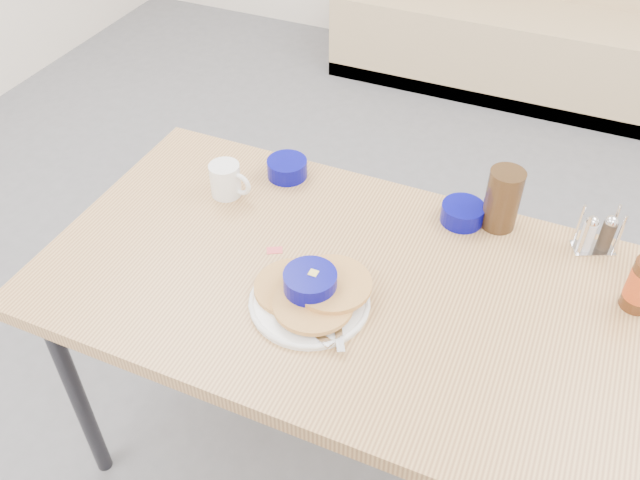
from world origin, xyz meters
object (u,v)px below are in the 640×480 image
at_px(grits_setting, 310,289).
at_px(butter_bowl, 462,213).
at_px(dining_table, 338,296).
at_px(creamer_bowl, 287,168).
at_px(coffee_mug, 227,180).
at_px(condiment_caddy, 597,236).
at_px(booth_bench, 519,21).
at_px(pancake_plate, 311,296).
at_px(amber_tumbler, 503,199).

bearing_deg(grits_setting, butter_bowl, 59.30).
relative_size(dining_table, creamer_bowl, 12.66).
xyz_separation_m(coffee_mug, condiment_caddy, (0.92, 0.17, -0.01)).
xyz_separation_m(booth_bench, creamer_bowl, (-0.28, -2.22, 0.43)).
bearing_deg(butter_bowl, pancake_plate, -119.68).
relative_size(dining_table, pancake_plate, 5.15).
bearing_deg(dining_table, grits_setting, -108.95).
bearing_deg(pancake_plate, grits_setting, 133.43).
xyz_separation_m(pancake_plate, coffee_mug, (-0.37, 0.27, 0.03)).
distance_m(coffee_mug, creamer_bowl, 0.18).
relative_size(pancake_plate, creamer_bowl, 2.46).
bearing_deg(booth_bench, coffee_mug, -99.44).
bearing_deg(dining_table, coffee_mug, 156.07).
bearing_deg(coffee_mug, amber_tumbler, 13.30).
bearing_deg(booth_bench, butter_bowl, -84.59).
bearing_deg(amber_tumbler, condiment_caddy, 0.69).
relative_size(dining_table, grits_setting, 5.85).
bearing_deg(booth_bench, grits_setting, -90.69).
distance_m(creamer_bowl, condiment_caddy, 0.81).
xyz_separation_m(grits_setting, creamer_bowl, (-0.25, 0.40, -0.01)).
distance_m(pancake_plate, butter_bowl, 0.48).
distance_m(pancake_plate, coffee_mug, 0.46).
xyz_separation_m(booth_bench, amber_tumbler, (0.30, -2.20, 0.49)).
relative_size(coffee_mug, condiment_caddy, 1.00).
bearing_deg(condiment_caddy, butter_bowl, 159.86).
distance_m(coffee_mug, butter_bowl, 0.62).
height_order(dining_table, grits_setting, grits_setting).
height_order(dining_table, amber_tumbler, amber_tumbler).
bearing_deg(grits_setting, condiment_caddy, 37.45).
xyz_separation_m(dining_table, grits_setting, (-0.03, -0.09, 0.10)).
height_order(booth_bench, amber_tumbler, booth_bench).
bearing_deg(booth_bench, creamer_bowl, -97.24).
bearing_deg(pancake_plate, booth_bench, 89.45).
relative_size(booth_bench, amber_tumbler, 11.60).
height_order(pancake_plate, butter_bowl, same).
relative_size(dining_table, coffee_mug, 11.72).
bearing_deg(condiment_caddy, dining_table, -171.94).
bearing_deg(creamer_bowl, dining_table, -47.92).
bearing_deg(creamer_bowl, pancake_plate, -57.98).
bearing_deg(amber_tumbler, butter_bowl, -165.95).
bearing_deg(amber_tumbler, coffee_mug, -166.70).
distance_m(booth_bench, dining_table, 2.56).
xyz_separation_m(butter_bowl, condiment_caddy, (0.32, 0.02, 0.02)).
distance_m(dining_table, butter_bowl, 0.39).
xyz_separation_m(coffee_mug, creamer_bowl, (0.11, 0.14, -0.02)).
bearing_deg(condiment_caddy, booth_bench, 79.11).
bearing_deg(amber_tumbler, dining_table, -131.41).
height_order(creamer_bowl, amber_tumbler, amber_tumbler).
xyz_separation_m(butter_bowl, amber_tumbler, (0.09, 0.02, 0.06)).
xyz_separation_m(coffee_mug, amber_tumbler, (0.69, 0.16, 0.03)).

